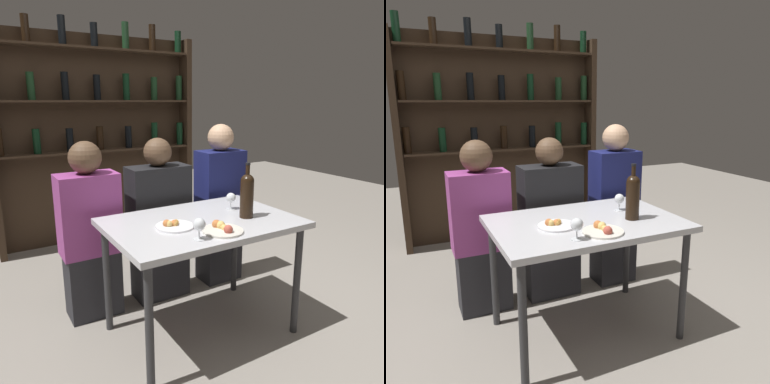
% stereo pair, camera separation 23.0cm
% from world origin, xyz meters
% --- Properties ---
extents(ground_plane, '(10.00, 10.00, 0.00)m').
position_xyz_m(ground_plane, '(0.00, 0.00, 0.00)').
color(ground_plane, gray).
extents(dining_table, '(1.12, 0.75, 0.74)m').
position_xyz_m(dining_table, '(0.00, 0.00, 0.67)').
color(dining_table, silver).
rests_on(dining_table, ground_plane).
extents(wine_rack_wall, '(2.04, 0.21, 2.19)m').
position_xyz_m(wine_rack_wall, '(-0.00, 1.96, 1.15)').
color(wine_rack_wall, '#38281C').
rests_on(wine_rack_wall, ground_plane).
extents(wine_bottle, '(0.08, 0.08, 0.34)m').
position_xyz_m(wine_bottle, '(0.27, -0.09, 0.89)').
color(wine_bottle, black).
rests_on(wine_bottle, dining_table).
extents(wine_glass_0, '(0.07, 0.07, 0.12)m').
position_xyz_m(wine_glass_0, '(-0.18, -0.26, 0.82)').
color(wine_glass_0, silver).
rests_on(wine_glass_0, dining_table).
extents(wine_glass_1, '(0.06, 0.06, 0.11)m').
position_xyz_m(wine_glass_1, '(0.29, 0.10, 0.82)').
color(wine_glass_1, silver).
rests_on(wine_glass_1, dining_table).
extents(food_plate_0, '(0.23, 0.23, 0.05)m').
position_xyz_m(food_plate_0, '(-0.01, -0.23, 0.76)').
color(food_plate_0, silver).
rests_on(food_plate_0, dining_table).
extents(food_plate_1, '(0.22, 0.22, 0.05)m').
position_xyz_m(food_plate_1, '(-0.21, -0.03, 0.76)').
color(food_plate_1, white).
rests_on(food_plate_1, dining_table).
extents(seated_person_left, '(0.39, 0.22, 1.20)m').
position_xyz_m(seated_person_left, '(-0.52, 0.55, 0.57)').
color(seated_person_left, '#26262B').
rests_on(seated_person_left, ground_plane).
extents(seated_person_center, '(0.44, 0.22, 1.19)m').
position_xyz_m(seated_person_center, '(-0.02, 0.55, 0.56)').
color(seated_person_center, '#26262B').
rests_on(seated_person_center, ground_plane).
extents(seated_person_right, '(0.35, 0.22, 1.27)m').
position_xyz_m(seated_person_right, '(0.52, 0.55, 0.61)').
color(seated_person_right, '#26262B').
rests_on(seated_person_right, ground_plane).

